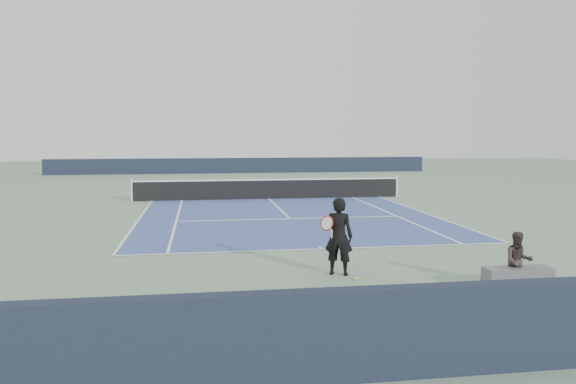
{
  "coord_description": "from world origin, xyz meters",
  "views": [
    {
      "loc": [
        -3.21,
        -26.57,
        3.15
      ],
      "look_at": [
        -0.21,
        -7.3,
        1.1
      ],
      "focal_mm": 35.0,
      "sensor_mm": 36.0,
      "label": 1
    }
  ],
  "objects": [
    {
      "name": "spectator_bench",
      "position": [
        3.11,
        -16.29,
        0.41
      ],
      "size": [
        1.44,
        0.83,
        1.18
      ],
      "color": "#58595D",
      "rests_on": "ground"
    },
    {
      "name": "tennis_net",
      "position": [
        0.0,
        0.0,
        0.5
      ],
      "size": [
        12.9,
        0.1,
        1.07
      ],
      "color": "silver",
      "rests_on": "ground"
    },
    {
      "name": "ground",
      "position": [
        0.0,
        0.0,
        0.0
      ],
      "size": [
        80.0,
        80.0,
        0.0
      ],
      "primitive_type": "plane",
      "color": "slate"
    },
    {
      "name": "court_surface",
      "position": [
        0.0,
        0.0,
        0.01
      ],
      "size": [
        10.97,
        23.77,
        0.01
      ],
      "primitive_type": "cube",
      "color": "#384C85",
      "rests_on": "ground"
    },
    {
      "name": "windscreen_far",
      "position": [
        0.0,
        17.88,
        0.6
      ],
      "size": [
        30.0,
        0.25,
        1.2
      ],
      "primitive_type": "cube",
      "color": "black",
      "rests_on": "ground"
    },
    {
      "name": "tennis_player",
      "position": [
        -0.21,
        -14.61,
        0.87
      ],
      "size": [
        0.85,
        0.7,
        1.74
      ],
      "color": "black",
      "rests_on": "ground"
    },
    {
      "name": "windscreen_near",
      "position": [
        0.0,
        -19.88,
        0.6
      ],
      "size": [
        30.0,
        0.25,
        1.2
      ],
      "primitive_type": "cube",
      "color": "black",
      "rests_on": "ground"
    },
    {
      "name": "tennis_ball",
      "position": [
        0.06,
        -15.11,
        0.03
      ],
      "size": [
        0.06,
        0.06,
        0.06
      ],
      "primitive_type": "sphere",
      "color": "yellow",
      "rests_on": "ground"
    }
  ]
}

